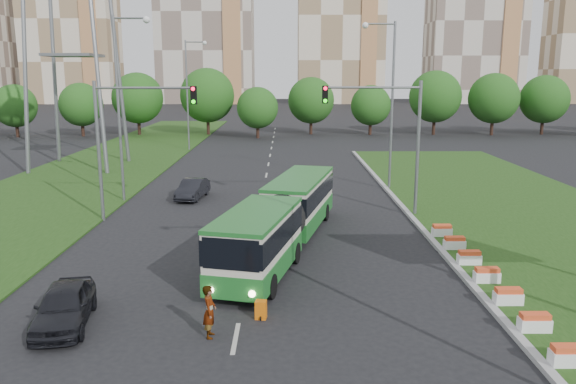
{
  "coord_description": "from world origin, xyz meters",
  "views": [
    {
      "loc": [
        -1.39,
        -22.7,
        8.3
      ],
      "look_at": [
        -1.26,
        4.59,
        2.6
      ],
      "focal_mm": 35.0,
      "sensor_mm": 36.0,
      "label": 1
    }
  ],
  "objects_px": {
    "articulated_bus": "(280,217)",
    "car_left_far": "(193,189)",
    "shopping_trolley": "(261,310)",
    "pedestrian": "(210,311)",
    "car_left_near": "(64,306)",
    "traffic_mast_left": "(126,128)",
    "traffic_mast_median": "(391,127)"
  },
  "relations": [
    {
      "from": "articulated_bus",
      "to": "car_left_far",
      "type": "xyz_separation_m",
      "value": [
        -6.07,
        11.24,
        -0.87
      ]
    },
    {
      "from": "articulated_bus",
      "to": "shopping_trolley",
      "type": "distance_m",
      "value": 8.27
    },
    {
      "from": "car_left_near",
      "to": "pedestrian",
      "type": "distance_m",
      "value": 5.09
    },
    {
      "from": "pedestrian",
      "to": "car_left_far",
      "type": "bearing_deg",
      "value": 10.94
    },
    {
      "from": "articulated_bus",
      "to": "car_left_far",
      "type": "height_order",
      "value": "articulated_bus"
    },
    {
      "from": "traffic_mast_median",
      "to": "shopping_trolley",
      "type": "distance_m",
      "value": 16.88
    },
    {
      "from": "traffic_mast_median",
      "to": "shopping_trolley",
      "type": "relative_size",
      "value": 12.24
    },
    {
      "from": "traffic_mast_left",
      "to": "articulated_bus",
      "type": "bearing_deg",
      "value": -31.55
    },
    {
      "from": "pedestrian",
      "to": "articulated_bus",
      "type": "bearing_deg",
      "value": -12.51
    },
    {
      "from": "traffic_mast_median",
      "to": "car_left_near",
      "type": "height_order",
      "value": "traffic_mast_median"
    },
    {
      "from": "traffic_mast_median",
      "to": "pedestrian",
      "type": "bearing_deg",
      "value": -118.46
    },
    {
      "from": "traffic_mast_left",
      "to": "car_left_far",
      "type": "relative_size",
      "value": 1.98
    },
    {
      "from": "articulated_bus",
      "to": "car_left_far",
      "type": "distance_m",
      "value": 12.81
    },
    {
      "from": "articulated_bus",
      "to": "car_left_far",
      "type": "bearing_deg",
      "value": 132.27
    },
    {
      "from": "car_left_near",
      "to": "car_left_far",
      "type": "bearing_deg",
      "value": 77.35
    },
    {
      "from": "car_left_near",
      "to": "pedestrian",
      "type": "xyz_separation_m",
      "value": [
        5.01,
        -0.89,
        0.17
      ]
    },
    {
      "from": "traffic_mast_median",
      "to": "articulated_bus",
      "type": "distance_m",
      "value": 9.82
    },
    {
      "from": "articulated_bus",
      "to": "traffic_mast_left",
      "type": "bearing_deg",
      "value": 162.35
    },
    {
      "from": "car_left_near",
      "to": "car_left_far",
      "type": "height_order",
      "value": "car_left_near"
    },
    {
      "from": "traffic_mast_median",
      "to": "shopping_trolley",
      "type": "height_order",
      "value": "traffic_mast_median"
    },
    {
      "from": "traffic_mast_left",
      "to": "shopping_trolley",
      "type": "relative_size",
      "value": 12.24
    },
    {
      "from": "car_left_near",
      "to": "shopping_trolley",
      "type": "distance_m",
      "value": 6.63
    },
    {
      "from": "shopping_trolley",
      "to": "traffic_mast_median",
      "type": "bearing_deg",
      "value": 71.87
    },
    {
      "from": "car_left_far",
      "to": "traffic_mast_median",
      "type": "bearing_deg",
      "value": -13.69
    },
    {
      "from": "traffic_mast_left",
      "to": "pedestrian",
      "type": "height_order",
      "value": "traffic_mast_left"
    },
    {
      "from": "car_left_near",
      "to": "articulated_bus",
      "type": "bearing_deg",
      "value": 40.82
    },
    {
      "from": "car_left_far",
      "to": "shopping_trolley",
      "type": "xyz_separation_m",
      "value": [
        5.49,
        -19.4,
        -0.34
      ]
    },
    {
      "from": "traffic_mast_median",
      "to": "car_left_near",
      "type": "distance_m",
      "value": 20.78
    },
    {
      "from": "traffic_mast_median",
      "to": "car_left_near",
      "type": "relative_size",
      "value": 1.94
    },
    {
      "from": "traffic_mast_median",
      "to": "traffic_mast_left",
      "type": "distance_m",
      "value": 15.19
    },
    {
      "from": "traffic_mast_left",
      "to": "articulated_bus",
      "type": "distance_m",
      "value": 10.91
    },
    {
      "from": "car_left_near",
      "to": "traffic_mast_left",
      "type": "bearing_deg",
      "value": 86.8
    }
  ]
}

